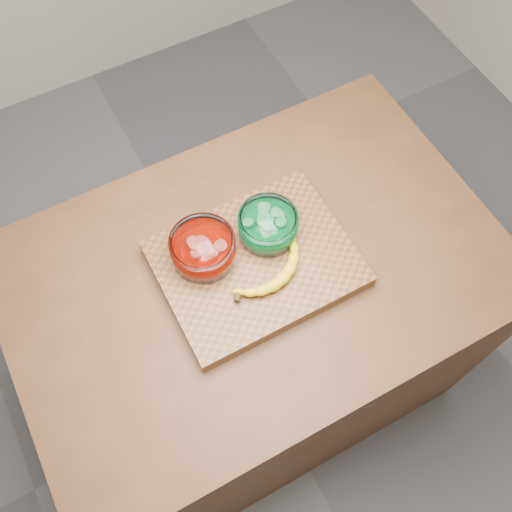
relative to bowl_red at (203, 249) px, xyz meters
name	(u,v)px	position (x,y,z in m)	size (l,w,h in m)	color
ground	(256,373)	(0.10, -0.07, -0.97)	(3.50, 3.50, 0.00)	#58585C
counter	(256,332)	(0.10, -0.07, -0.52)	(1.20, 0.80, 0.90)	#512F18
cutting_board	(256,264)	(0.10, -0.07, -0.05)	(0.45, 0.35, 0.04)	brown
bowl_red	(203,249)	(0.00, 0.00, 0.00)	(0.15, 0.15, 0.07)	white
bowl_green	(268,225)	(0.16, -0.01, 0.00)	(0.14, 0.14, 0.07)	white
banana	(268,268)	(0.11, -0.11, -0.02)	(0.23, 0.14, 0.03)	yellow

